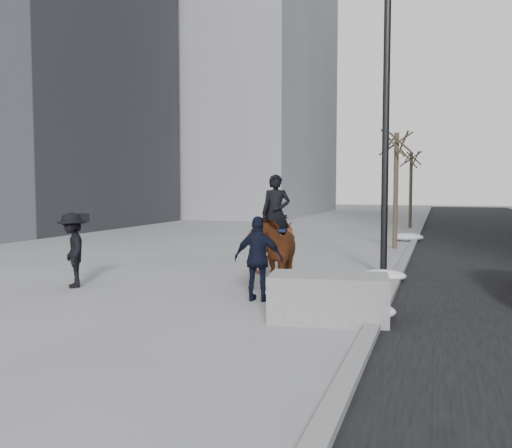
% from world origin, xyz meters
% --- Properties ---
extents(ground, '(120.00, 120.00, 0.00)m').
position_xyz_m(ground, '(0.00, 0.00, 0.00)').
color(ground, gray).
rests_on(ground, ground).
extents(curb, '(0.25, 90.00, 0.12)m').
position_xyz_m(curb, '(3.00, 10.00, 0.06)').
color(curb, gray).
rests_on(curb, ground).
extents(planter, '(2.18, 1.31, 0.82)m').
position_xyz_m(planter, '(2.18, -1.25, 0.41)').
color(planter, gray).
rests_on(planter, ground).
extents(tree_near, '(1.20, 1.20, 4.87)m').
position_xyz_m(tree_near, '(2.40, 10.58, 2.43)').
color(tree_near, '#392D22').
rests_on(tree_near, ground).
extents(tree_far, '(1.20, 1.20, 4.78)m').
position_xyz_m(tree_far, '(2.40, 21.46, 2.39)').
color(tree_far, '#372A20').
rests_on(tree_far, ground).
extents(mounted_left, '(1.28, 2.18, 2.64)m').
position_xyz_m(mounted_left, '(0.42, 1.26, 0.98)').
color(mounted_left, '#512910').
rests_on(mounted_left, ground).
extents(mounted_right, '(1.51, 1.61, 2.25)m').
position_xyz_m(mounted_right, '(-0.18, 3.07, 0.90)').
color(mounted_right, '#4B1D0F').
rests_on(mounted_right, ground).
extents(feeder, '(1.05, 0.89, 1.75)m').
position_xyz_m(feeder, '(0.49, -0.08, 0.88)').
color(feeder, black).
rests_on(feeder, ground).
extents(camera_crew, '(1.25, 1.27, 1.75)m').
position_xyz_m(camera_crew, '(-4.12, -0.03, 0.89)').
color(camera_crew, black).
rests_on(camera_crew, ground).
extents(lamppost, '(0.25, 0.80, 9.09)m').
position_xyz_m(lamppost, '(2.60, 4.17, 4.99)').
color(lamppost, black).
rests_on(lamppost, ground).
extents(snow_piles, '(1.34, 15.33, 0.34)m').
position_xyz_m(snow_piles, '(2.70, 6.23, 0.16)').
color(snow_piles, white).
rests_on(snow_piles, ground).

